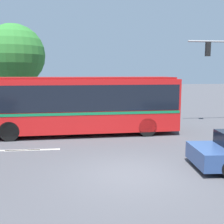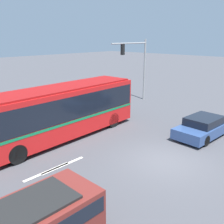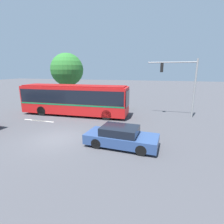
{
  "view_description": "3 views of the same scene",
  "coord_description": "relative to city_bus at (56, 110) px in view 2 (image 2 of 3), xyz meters",
  "views": [
    {
      "loc": [
        -1.56,
        -8.68,
        3.4
      ],
      "look_at": [
        0.06,
        5.75,
        1.29
      ],
      "focal_mm": 43.68,
      "sensor_mm": 36.0,
      "label": 1
    },
    {
      "loc": [
        -10.27,
        -6.08,
        6.02
      ],
      "look_at": [
        0.1,
        3.71,
        1.79
      ],
      "focal_mm": 41.2,
      "sensor_mm": 36.0,
      "label": 2
    },
    {
      "loc": [
        6.81,
        -9.79,
        4.7
      ],
      "look_at": [
        2.73,
        4.45,
        1.06
      ],
      "focal_mm": 27.61,
      "sensor_mm": 36.0,
      "label": 3
    }
  ],
  "objects": [
    {
      "name": "city_bus",
      "position": [
        0.0,
        0.0,
        0.0
      ],
      "size": [
        11.38,
        2.9,
        3.16
      ],
      "rotation": [
        0.0,
        0.0,
        0.04
      ],
      "color": "red",
      "rests_on": "ground"
    },
    {
      "name": "lane_stripe_mid",
      "position": [
        -2.7,
        -2.95,
        -1.79
      ],
      "size": [
        2.4,
        0.16,
        0.01
      ],
      "primitive_type": "cube",
      "color": "silver",
      "rests_on": "ground"
    },
    {
      "name": "ground_plane",
      "position": [
        1.93,
        -6.32,
        -1.8
      ],
      "size": [
        140.0,
        140.0,
        0.0
      ],
      "primitive_type": "plane",
      "color": "#444449"
    },
    {
      "name": "flowering_hedge",
      "position": [
        1.74,
        3.97,
        -1.1
      ],
      "size": [
        6.33,
        1.02,
        1.42
      ],
      "color": "#286028",
      "rests_on": "ground"
    },
    {
      "name": "lane_stripe_near",
      "position": [
        -1.83,
        -3.0,
        -1.79
      ],
      "size": [
        2.4,
        0.16,
        0.01
      ],
      "primitive_type": "cube",
      "color": "silver",
      "rests_on": "ground"
    },
    {
      "name": "sedan_foreground",
      "position": [
        6.5,
        -6.24,
        -1.19
      ],
      "size": [
        4.61,
        2.15,
        1.28
      ],
      "rotation": [
        0.0,
        0.0,
        -0.06
      ],
      "color": "navy",
      "rests_on": "ground"
    },
    {
      "name": "traffic_light_pole",
      "position": [
        10.76,
        2.39,
        2.02
      ],
      "size": [
        4.69,
        0.24,
        5.76
      ],
      "rotation": [
        0.0,
        0.0,
        3.14
      ],
      "color": "gray",
      "rests_on": "ground"
    }
  ]
}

